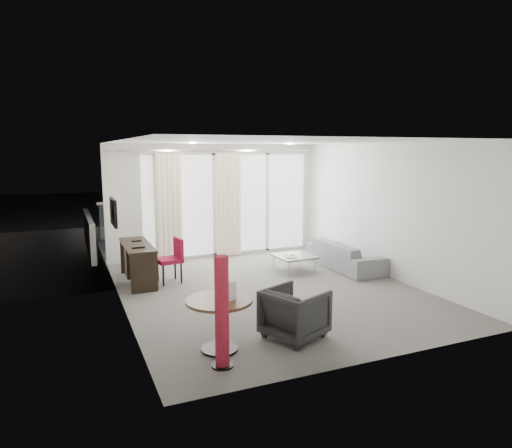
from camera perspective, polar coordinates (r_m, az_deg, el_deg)
name	(u,v)px	position (r m, az deg, el deg)	size (l,w,h in m)	color
floor	(269,290)	(8.20, 1.66, -8.24)	(5.00, 6.00, 0.00)	#65625C
ceiling	(270,142)	(7.82, 1.75, 10.25)	(5.00, 6.00, 0.00)	white
wall_left	(120,227)	(7.24, -16.59, -0.38)	(0.00, 6.00, 2.60)	silver
wall_right	(386,210)	(9.22, 15.96, 1.65)	(0.00, 6.00, 2.60)	silver
wall_front	(380,253)	(5.37, 15.21, -3.58)	(5.00, 0.00, 2.60)	silver
window_panel	(228,204)	(10.77, -3.49, 2.50)	(4.00, 0.02, 2.38)	white
window_frame	(228,204)	(10.76, -3.46, 2.49)	(4.10, 0.06, 2.44)	white
curtain_left	(169,208)	(10.22, -10.86, 1.99)	(0.60, 0.20, 2.38)	#FCEECE
curtain_right	(229,205)	(10.60, -3.45, 2.39)	(0.60, 0.20, 2.38)	#FCEECE
curtain_track	(218,150)	(10.45, -4.82, 9.15)	(4.80, 0.04, 0.04)	#B2B2B7
downlight_a	(193,143)	(9.02, -7.89, 9.97)	(0.12, 0.12, 0.02)	#FFE0B2
downlight_b	(290,144)	(9.78, 4.25, 9.97)	(0.12, 0.12, 0.02)	#FFE0B2
desk	(138,263)	(8.87, -14.55, -4.75)	(0.48, 1.54, 0.72)	black
tv	(113,212)	(8.66, -17.42, 1.44)	(0.05, 0.80, 0.50)	black
desk_chair	(169,261)	(8.68, -10.82, -4.53)	(0.46, 0.43, 0.84)	maroon
round_table	(219,325)	(5.78, -4.61, -12.46)	(0.82, 0.82, 0.66)	#4E2F1A
menu_card	(231,296)	(5.59, -3.10, -8.94)	(0.13, 0.02, 0.24)	white
red_lamp	(222,312)	(5.26, -4.29, -10.94)	(0.26, 0.26, 1.30)	maroon
tub_armchair	(295,313)	(6.15, 4.87, -11.03)	(0.71, 0.73, 0.67)	#272728
coffee_table	(294,263)	(9.40, 4.78, -4.91)	(0.75, 0.75, 0.34)	gray
remote	(293,255)	(9.28, 4.62, -3.87)	(0.05, 0.17, 0.02)	black
magazine	(291,256)	(9.20, 4.37, -3.99)	(0.21, 0.26, 0.02)	gray
sofa	(345,255)	(9.77, 11.05, -3.81)	(1.95, 0.76, 0.57)	gray
terrace_slab	(210,244)	(12.40, -5.78, -2.54)	(5.60, 3.00, 0.12)	#4D4D50
rattan_chair_a	(223,225)	(12.46, -4.16, -0.17)	(0.58, 0.58, 0.86)	brown
rattan_chair_b	(278,224)	(12.59, 2.83, -0.04)	(0.59, 0.59, 0.87)	brown
rattan_table	(241,235)	(11.87, -1.94, -1.37)	(0.55, 0.55, 0.55)	brown
balustrade	(195,217)	(13.67, -7.62, 0.91)	(5.50, 0.06, 1.05)	#B2B2B7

